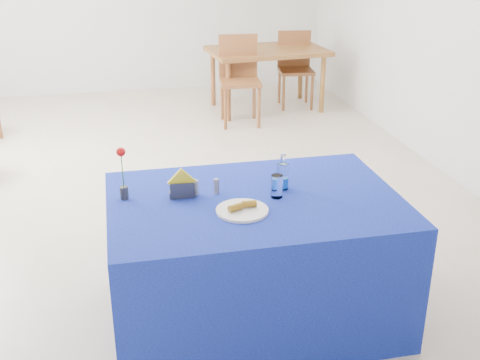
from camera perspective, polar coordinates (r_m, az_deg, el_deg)
name	(u,v)px	position (r m, az deg, el deg)	size (l,w,h in m)	color
floor	(176,185)	(5.40, -6.10, -0.52)	(7.00, 7.00, 0.00)	beige
plate	(242,210)	(3.14, 0.21, -2.91)	(0.28, 0.28, 0.01)	white
drinking_glass	(277,186)	(3.29, 3.50, -0.60)	(0.07, 0.07, 0.13)	white
salt_shaker	(196,188)	(3.33, -4.23, -0.72)	(0.03, 0.03, 0.09)	gray
pepper_shaker	(216,186)	(3.35, -2.25, -0.57)	(0.03, 0.03, 0.09)	slate
blue_table	(254,258)	(3.47, 1.35, -7.44)	(1.60, 1.10, 0.76)	navy
water_bottle	(282,177)	(3.40, 4.05, 0.29)	(0.07, 0.07, 0.21)	silver
napkin_holder	(182,189)	(3.31, -5.52, -0.82)	(0.16, 0.06, 0.17)	#3B3B40
rose_vase	(123,174)	(3.30, -11.06, 0.53)	(0.05, 0.05, 0.30)	#26262B
oak_table	(267,55)	(7.52, 2.59, 11.74)	(1.47, 1.02, 0.76)	brown
chair_bg_left	(239,73)	(7.01, -0.08, 10.10)	(0.49, 0.49, 1.00)	brown
chair_bg_right	(295,63)	(7.76, 5.24, 10.95)	(0.46, 0.46, 0.93)	brown
banana_pieces	(242,206)	(3.14, 0.24, -2.44)	(0.16, 0.08, 0.04)	gold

